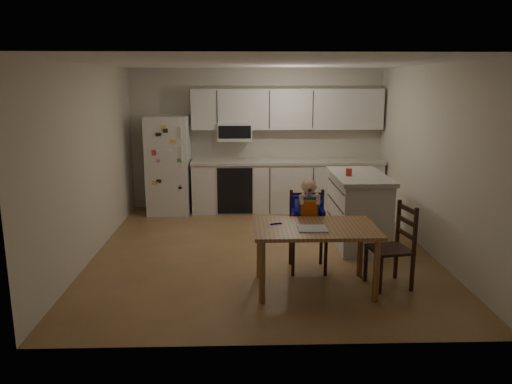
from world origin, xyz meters
The scene contains 10 objects.
room centered at (0.00, 0.48, 1.25)m, with size 4.52×5.01×2.51m.
refrigerator centered at (-1.55, 2.15, 0.85)m, with size 0.72×0.70×1.70m, color silver.
kitchen_run centered at (0.50, 2.24, 0.88)m, with size 3.37×0.62×2.15m.
kitchen_island centered at (1.37, 0.29, 0.51)m, with size 0.72×1.37×1.01m.
red_cup centered at (1.19, 0.19, 1.06)m, with size 0.08×0.08×0.10m, color red.
dining_table centered at (0.52, -1.28, 0.63)m, with size 1.35×0.87×0.72m.
napkin centered at (0.47, -1.38, 0.73)m, with size 0.31×0.27×0.01m, color #B1B2B6.
toddler_spoon centered at (0.09, -1.18, 0.73)m, with size 0.02×0.02×0.12m, color #150DAD.
chair_booster centered at (0.52, -0.66, 0.69)m, with size 0.44×0.44×1.14m.
chair_side centered at (1.47, -1.21, 0.54)m, with size 0.49×0.49×0.95m.
Camera 1 is at (-0.29, -6.49, 2.27)m, focal length 35.00 mm.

